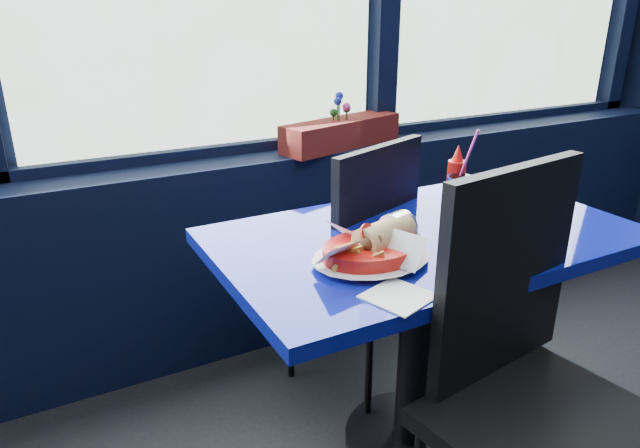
{
  "coord_description": "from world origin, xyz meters",
  "views": [
    {
      "loc": [
        -0.68,
        0.81,
        1.36
      ],
      "look_at": [
        -0.06,
        1.98,
        0.85
      ],
      "focal_mm": 32.0,
      "sensor_mm": 36.0,
      "label": 1
    }
  ],
  "objects": [
    {
      "name": "window_sill",
      "position": [
        0.0,
        2.87,
        0.4
      ],
      "size": [
        5.0,
        0.26,
        0.8
      ],
      "primitive_type": "cube",
      "color": "black",
      "rests_on": "ground"
    },
    {
      "name": "planter_box",
      "position": [
        0.51,
        2.84,
        0.86
      ],
      "size": [
        0.59,
        0.28,
        0.11
      ],
      "primitive_type": "cube",
      "rotation": [
        0.0,
        0.0,
        0.26
      ],
      "color": "maroon",
      "rests_on": "window_sill"
    },
    {
      "name": "chair_near_back",
      "position": [
        0.31,
        2.32,
        0.55
      ],
      "size": [
        0.56,
        0.56,
        0.96
      ],
      "rotation": [
        0.0,
        0.0,
        3.49
      ],
      "color": "black",
      "rests_on": "ground"
    },
    {
      "name": "near_table",
      "position": [
        0.3,
        2.0,
        0.57
      ],
      "size": [
        1.2,
        0.7,
        0.75
      ],
      "color": "black",
      "rests_on": "ground"
    },
    {
      "name": "soda_cup",
      "position": [
        0.45,
        2.04,
        0.82
      ],
      "size": [
        0.08,
        0.08,
        0.28
      ],
      "rotation": [
        0.0,
        0.0,
        -0.3
      ],
      "color": "#0D2996",
      "rests_on": "near_table"
    },
    {
      "name": "chair_near_front",
      "position": [
        0.24,
        1.53,
        0.59
      ],
      "size": [
        0.53,
        0.53,
        1.03
      ],
      "rotation": [
        0.0,
        0.0,
        0.14
      ],
      "color": "black",
      "rests_on": "ground"
    },
    {
      "name": "food_basket",
      "position": [
        0.06,
        1.9,
        0.79
      ],
      "size": [
        0.3,
        0.3,
        0.1
      ],
      "rotation": [
        0.0,
        0.0,
        -0.15
      ],
      "color": "red",
      "rests_on": "near_table"
    },
    {
      "name": "flower_vase",
      "position": [
        0.5,
        2.83,
        0.87
      ],
      "size": [
        0.14,
        0.15,
        0.22
      ],
      "rotation": [
        0.0,
        0.0,
        -0.42
      ],
      "color": "silver",
      "rests_on": "window_sill"
    },
    {
      "name": "napkin",
      "position": [
        0.0,
        1.72,
        0.75
      ],
      "size": [
        0.17,
        0.17,
        0.0
      ],
      "primitive_type": "cube",
      "rotation": [
        0.0,
        0.0,
        0.31
      ],
      "color": "white",
      "rests_on": "near_table"
    },
    {
      "name": "ketchup_bottle",
      "position": [
        0.49,
        2.11,
        0.84
      ],
      "size": [
        0.06,
        0.06,
        0.21
      ],
      "color": "red",
      "rests_on": "near_table"
    }
  ]
}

